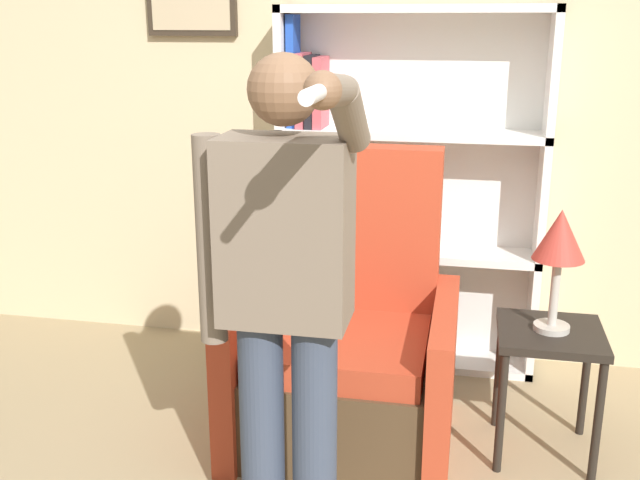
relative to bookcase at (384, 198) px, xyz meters
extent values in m
cube|color=beige|center=(-0.05, 0.16, 0.48)|extent=(8.00, 0.06, 2.80)
cube|color=white|center=(-0.54, -0.02, 0.04)|extent=(0.04, 0.28, 1.91)
cube|color=white|center=(0.81, -0.02, 0.04)|extent=(0.04, 0.28, 1.91)
cube|color=white|center=(0.14, 0.11, 0.04)|extent=(1.39, 0.01, 1.91)
cube|color=white|center=(0.14, -0.02, -0.90)|extent=(1.39, 0.28, 0.04)
cube|color=white|center=(0.14, -0.02, -0.28)|extent=(1.39, 0.28, 0.04)
cube|color=white|center=(0.14, -0.02, 0.35)|extent=(1.39, 0.28, 0.04)
cube|color=white|center=(0.14, -0.02, 0.97)|extent=(1.39, 0.28, 0.04)
cube|color=#1E47B2|center=(-0.48, -0.02, -0.65)|extent=(0.05, 0.23, 0.46)
cube|color=gold|center=(-0.44, -0.02, -0.68)|extent=(0.04, 0.22, 0.39)
cube|color=purple|center=(-0.40, -0.02, -0.70)|extent=(0.03, 0.20, 0.36)
cube|color=#337070|center=(-0.36, -0.02, -0.63)|extent=(0.04, 0.19, 0.51)
cube|color=#9E7A47|center=(-0.30, -0.02, -0.65)|extent=(0.06, 0.23, 0.45)
cube|color=red|center=(-0.48, -0.02, -0.03)|extent=(0.04, 0.19, 0.47)
cube|color=#5B99A8|center=(-0.44, -0.02, -0.05)|extent=(0.03, 0.18, 0.42)
cube|color=#BC4C56|center=(-0.41, -0.02, -0.02)|extent=(0.03, 0.23, 0.49)
cube|color=gold|center=(-0.37, -0.02, -0.08)|extent=(0.05, 0.18, 0.36)
cube|color=#1E47B2|center=(-0.49, -0.02, 0.66)|extent=(0.04, 0.16, 0.57)
cube|color=#BC4C56|center=(-0.43, -0.02, 0.56)|extent=(0.04, 0.23, 0.38)
cube|color=black|center=(-0.39, -0.02, 0.56)|extent=(0.04, 0.21, 0.37)
cube|color=#BC4C56|center=(-0.34, -0.02, 0.56)|extent=(0.05, 0.23, 0.36)
cube|color=#4C3823|center=(-0.06, -0.90, -0.72)|extent=(0.76, 0.78, 0.41)
cube|color=#B23D23|center=(-0.06, -0.94, -0.45)|extent=(0.72, 0.66, 0.12)
cube|color=#B23D23|center=(-0.06, -0.55, -0.17)|extent=(0.76, 0.16, 1.09)
cube|color=#B23D23|center=(-0.49, -0.90, -0.58)|extent=(0.10, 0.86, 0.67)
cube|color=#B23D23|center=(0.38, -0.90, -0.58)|extent=(0.10, 0.86, 0.67)
cylinder|color=#384256|center=(-0.20, -1.73, -0.46)|extent=(0.15, 0.15, 0.92)
cylinder|color=#384256|center=(-0.01, -1.73, -0.46)|extent=(0.15, 0.15, 0.92)
cube|color=#756656|center=(-0.10, -1.73, 0.29)|extent=(0.40, 0.24, 0.59)
sphere|color=brown|center=(-0.10, -1.73, 0.72)|extent=(0.22, 0.22, 0.22)
cylinder|color=#756656|center=(-0.35, -1.73, 0.25)|extent=(0.09, 0.09, 0.68)
cylinder|color=#756656|center=(0.11, -1.84, 0.67)|extent=(0.09, 0.28, 0.23)
cylinder|color=#756656|center=(0.11, -2.09, 0.76)|extent=(0.08, 0.27, 0.10)
sphere|color=brown|center=(0.11, -2.22, 0.77)|extent=(0.09, 0.09, 0.09)
cylinder|color=white|center=(0.11, -2.31, 0.77)|extent=(0.04, 0.15, 0.04)
cube|color=black|center=(0.82, -0.83, -0.36)|extent=(0.44, 0.44, 0.04)
cylinder|color=black|center=(0.63, -1.02, -0.65)|extent=(0.04, 0.04, 0.55)
cylinder|color=black|center=(1.01, -1.02, -0.65)|extent=(0.04, 0.04, 0.55)
cylinder|color=black|center=(0.63, -0.64, -0.65)|extent=(0.04, 0.04, 0.55)
cylinder|color=black|center=(1.01, -0.64, -0.65)|extent=(0.04, 0.04, 0.55)
cylinder|color=#B7B2A8|center=(0.82, -0.83, -0.33)|extent=(0.15, 0.15, 0.02)
cylinder|color=#B7B2A8|center=(0.82, -0.83, -0.17)|extent=(0.04, 0.04, 0.29)
cone|color=#B2382D|center=(0.82, -0.83, 0.08)|extent=(0.21, 0.21, 0.21)
camera|label=1|loc=(0.45, -3.89, 0.92)|focal=42.00mm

